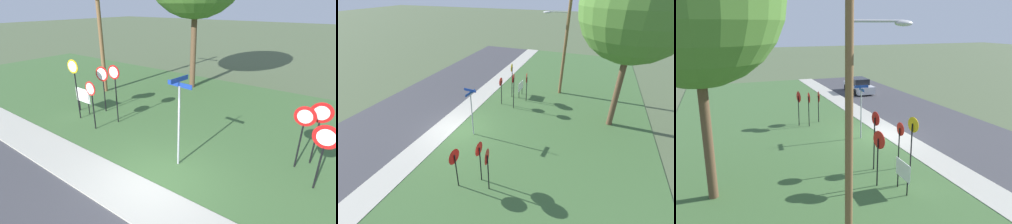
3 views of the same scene
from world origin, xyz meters
TOP-DOWN VIEW (x-y plane):
  - ground_plane at (0.00, 0.00)m, footprint 160.00×160.00m
  - road_asphalt at (0.00, -4.80)m, footprint 44.00×6.40m
  - sidewalk_strip at (0.00, -0.80)m, footprint 44.00×1.60m
  - grass_median at (0.00, 6.00)m, footprint 44.00×12.00m
  - stop_sign_near_left at (-5.71, 3.05)m, footprint 0.73×0.16m
  - stop_sign_near_right at (-4.20, 2.49)m, footprint 0.62×0.12m
  - stop_sign_far_left at (-4.49, 1.39)m, footprint 0.61×0.09m
  - stop_sign_far_center at (-6.01, 1.71)m, footprint 0.63×0.12m
  - yield_sign_near_left at (3.71, 4.11)m, footprint 0.71×0.15m
  - yield_sign_near_right at (3.34, 3.54)m, footprint 0.67×0.10m
  - yield_sign_far_left at (4.06, 2.68)m, footprint 0.73×0.12m
  - street_name_post at (0.03, 1.35)m, footprint 0.96×0.81m
  - utility_pole at (-8.33, 5.21)m, footprint 2.10×2.08m
  - notice_board at (-6.48, 2.34)m, footprint 1.10×0.07m
  - oak_tree_left at (-4.39, 9.36)m, footprint 6.21×6.21m

SIDE VIEW (x-z plane):
  - ground_plane at x=0.00m, z-range 0.00..0.00m
  - road_asphalt at x=0.00m, z-range 0.00..0.01m
  - grass_median at x=0.00m, z-range 0.00..0.04m
  - sidewalk_strip at x=0.00m, z-range 0.00..0.06m
  - notice_board at x=-6.48m, z-range 0.25..1.50m
  - stop_sign_far_left at x=-4.49m, z-range 0.50..2.69m
  - yield_sign_far_left at x=4.06m, z-range 0.54..2.65m
  - yield_sign_near_right at x=3.34m, z-range 0.57..2.79m
  - yield_sign_near_left at x=3.71m, z-range 0.59..2.85m
  - stop_sign_near_left at x=-5.71m, z-range 0.57..2.91m
  - street_name_post at x=0.03m, z-range 0.33..3.43m
  - stop_sign_near_right at x=-4.20m, z-range 0.61..3.32m
  - stop_sign_far_center at x=-6.01m, z-range 0.64..3.51m
  - utility_pole at x=-8.33m, z-range 0.39..9.44m
  - oak_tree_left at x=-4.39m, z-range 2.15..12.62m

